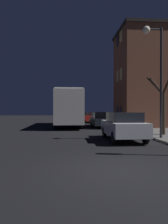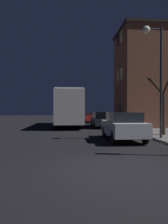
{
  "view_description": "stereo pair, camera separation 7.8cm",
  "coord_description": "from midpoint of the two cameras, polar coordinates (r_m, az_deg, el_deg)",
  "views": [
    {
      "loc": [
        -1.49,
        -6.27,
        1.77
      ],
      "look_at": [
        -0.33,
        8.24,
        1.61
      ],
      "focal_mm": 35.0,
      "sensor_mm": 36.0,
      "label": 1
    },
    {
      "loc": [
        -1.41,
        -6.27,
        1.77
      ],
      "look_at": [
        -0.33,
        8.24,
        1.61
      ],
      "focal_mm": 35.0,
      "sensor_mm": 36.0,
      "label": 2
    }
  ],
  "objects": [
    {
      "name": "bare_tree",
      "position": [
        15.15,
        19.51,
        1.46
      ],
      "size": [
        1.52,
        1.79,
        3.96
      ],
      "color": "#2D2319",
      "rests_on": "sidewalk"
    },
    {
      "name": "bus",
      "position": [
        23.25,
        -4.18,
        1.6
      ],
      "size": [
        2.59,
        10.71,
        3.63
      ],
      "color": "beige",
      "rests_on": "ground"
    },
    {
      "name": "car_near_lane",
      "position": [
        12.72,
        9.97,
        -3.53
      ],
      "size": [
        1.83,
        4.34,
        1.61
      ],
      "color": "#B7BABF",
      "rests_on": "ground"
    },
    {
      "name": "brick_building",
      "position": [
        22.84,
        14.14,
        8.62
      ],
      "size": [
        4.31,
        5.71,
        9.61
      ],
      "color": "brown",
      "rests_on": "sidewalk"
    },
    {
      "name": "car_mid_lane",
      "position": [
        21.56,
        4.32,
        -1.96
      ],
      "size": [
        1.75,
        4.72,
        1.54
      ],
      "color": "black",
      "rests_on": "ground"
    },
    {
      "name": "ground_plane",
      "position": [
        6.68,
        8.44,
        -14.75
      ],
      "size": [
        120.0,
        120.0,
        0.0
      ],
      "primitive_type": "plane",
      "color": "black"
    },
    {
      "name": "streetlamp",
      "position": [
        13.59,
        17.97,
        12.54
      ],
      "size": [
        1.19,
        0.43,
        6.45
      ],
      "color": "#28282B",
      "rests_on": "sidewalk"
    },
    {
      "name": "car_far_lane",
      "position": [
        29.67,
        1.83,
        -1.32
      ],
      "size": [
        1.87,
        4.23,
        1.44
      ],
      "color": "#B21E19",
      "rests_on": "ground"
    }
  ]
}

